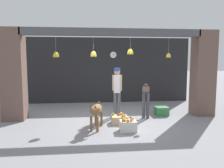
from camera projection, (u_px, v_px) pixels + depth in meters
ground_plane at (113, 119)px, 7.26m from camera, size 60.00×60.00×0.00m
shop_back_wall at (106, 70)px, 10.08m from camera, size 7.76×0.12×2.98m
shop_pillar_left at (13, 75)px, 7.07m from camera, size 0.70×0.60×2.98m
shop_pillar_right at (203, 73)px, 7.73m from camera, size 0.70×0.60×2.98m
storefront_awning at (113, 33)px, 7.07m from camera, size 5.86×0.28×0.95m
dog at (96, 111)px, 6.17m from camera, size 0.47×1.05×0.77m
shopkeeper at (117, 88)px, 7.56m from camera, size 0.33×0.30×1.68m
worker_stooping at (146, 96)px, 7.53m from camera, size 0.38×0.84×1.10m
fruit_crate_oranges at (128, 125)px, 6.02m from camera, size 0.45×0.35×0.38m
fruit_crate_apples at (120, 119)px, 6.79m from camera, size 0.48×0.39×0.31m
produce_box_green at (162, 111)px, 7.78m from camera, size 0.45×0.39×0.30m
water_bottle at (131, 121)px, 6.63m from camera, size 0.07×0.07×0.24m
wall_clock at (113, 55)px, 9.96m from camera, size 0.30×0.03×0.30m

